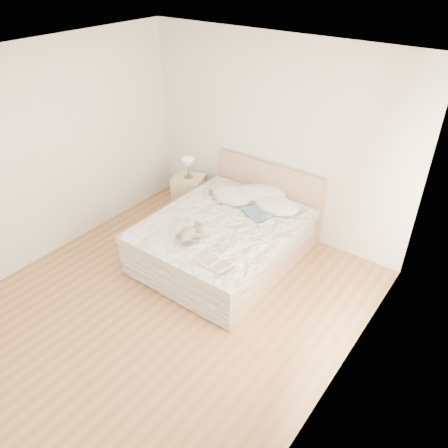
{
  "coord_description": "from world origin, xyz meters",
  "views": [
    {
      "loc": [
        2.79,
        -2.62,
        3.6
      ],
      "look_at": [
        0.06,
        1.05,
        0.62
      ],
      "focal_mm": 35.0,
      "sensor_mm": 36.0,
      "label": 1
    }
  ],
  "objects_px": {
    "bed": "(227,238)",
    "nightstand": "(189,193)",
    "table_lamp": "(188,164)",
    "childrens_book": "(216,263)",
    "photo_book": "(218,196)",
    "teddy_bear": "(188,237)"
  },
  "relations": [
    {
      "from": "table_lamp",
      "to": "teddy_bear",
      "type": "relative_size",
      "value": 1.0
    },
    {
      "from": "table_lamp",
      "to": "teddy_bear",
      "type": "bearing_deg",
      "value": -49.48
    },
    {
      "from": "nightstand",
      "to": "bed",
      "type": "bearing_deg",
      "value": -28.61
    },
    {
      "from": "photo_book",
      "to": "childrens_book",
      "type": "distance_m",
      "value": 1.5
    },
    {
      "from": "teddy_bear",
      "to": "photo_book",
      "type": "bearing_deg",
      "value": 120.79
    },
    {
      "from": "bed",
      "to": "nightstand",
      "type": "bearing_deg",
      "value": 151.39
    },
    {
      "from": "bed",
      "to": "nightstand",
      "type": "height_order",
      "value": "bed"
    },
    {
      "from": "nightstand",
      "to": "childrens_book",
      "type": "distance_m",
      "value": 2.29
    },
    {
      "from": "bed",
      "to": "photo_book",
      "type": "height_order",
      "value": "bed"
    },
    {
      "from": "table_lamp",
      "to": "childrens_book",
      "type": "relative_size",
      "value": 0.9
    },
    {
      "from": "bed",
      "to": "table_lamp",
      "type": "bearing_deg",
      "value": 151.33
    },
    {
      "from": "bed",
      "to": "nightstand",
      "type": "distance_m",
      "value": 1.38
    },
    {
      "from": "bed",
      "to": "table_lamp",
      "type": "distance_m",
      "value": 1.46
    },
    {
      "from": "nightstand",
      "to": "table_lamp",
      "type": "xyz_separation_m",
      "value": [
        -0.0,
        0.0,
        0.5
      ]
    },
    {
      "from": "photo_book",
      "to": "teddy_bear",
      "type": "relative_size",
      "value": 1.13
    },
    {
      "from": "bed",
      "to": "childrens_book",
      "type": "distance_m",
      "value": 1.02
    },
    {
      "from": "table_lamp",
      "to": "childrens_book",
      "type": "height_order",
      "value": "table_lamp"
    },
    {
      "from": "photo_book",
      "to": "bed",
      "type": "bearing_deg",
      "value": -79.63
    },
    {
      "from": "bed",
      "to": "childrens_book",
      "type": "height_order",
      "value": "bed"
    },
    {
      "from": "photo_book",
      "to": "childrens_book",
      "type": "height_order",
      "value": "photo_book"
    },
    {
      "from": "bed",
      "to": "teddy_bear",
      "type": "xyz_separation_m",
      "value": [
        -0.09,
        -0.65,
        0.34
      ]
    },
    {
      "from": "bed",
      "to": "photo_book",
      "type": "relative_size",
      "value": 6.17
    }
  ]
}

